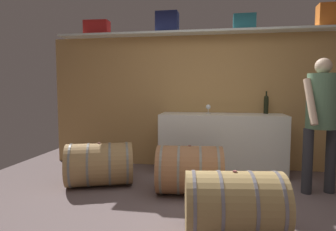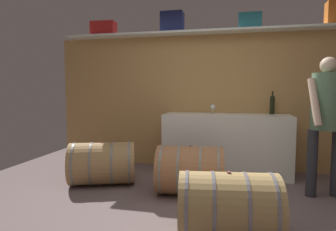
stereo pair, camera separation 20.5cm
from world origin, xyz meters
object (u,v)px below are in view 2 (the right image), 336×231
object	(u,v)px
toolcase_red	(104,29)
wine_barrel_near	(228,205)
toolcase_navy	(172,23)
wine_bottle_dark	(272,104)
wine_glass	(213,107)
work_cabinet	(226,144)
wine_barrel_flank	(190,170)
winemaker_pouring	(327,112)
toolcase_teal	(250,22)
wine_barrel_far	(102,163)

from	to	relation	value
toolcase_red	wine_barrel_near	size ratio (longest dim) A/B	0.44
toolcase_navy	wine_bottle_dark	distance (m)	2.02
wine_glass	work_cabinet	bearing A→B (deg)	-6.29
wine_barrel_flank	winemaker_pouring	world-z (taller)	winemaker_pouring
toolcase_red	toolcase_teal	xyz separation A→B (m)	(2.39, 0.00, -0.00)
wine_bottle_dark	wine_barrel_far	xyz separation A→B (m)	(-2.29, -1.07, -0.78)
wine_barrel_flank	wine_glass	bearing A→B (deg)	74.22
wine_barrel_near	wine_barrel_far	size ratio (longest dim) A/B	0.92
toolcase_red	work_cabinet	size ratio (longest dim) A/B	0.22
wine_bottle_dark	wine_barrel_far	distance (m)	2.64
wine_barrel_far	toolcase_navy	bearing A→B (deg)	35.91
toolcase_navy	toolcase_teal	bearing A→B (deg)	0.44
toolcase_navy	wine_barrel_flank	size ratio (longest dim) A/B	0.41
wine_glass	wine_bottle_dark	bearing A→B (deg)	10.42
toolcase_teal	wine_barrel_near	distance (m)	2.98
work_cabinet	winemaker_pouring	distance (m)	1.49
toolcase_navy	wine_bottle_dark	xyz separation A→B (m)	(1.55, -0.02, -1.29)
wine_bottle_dark	wine_barrel_flank	world-z (taller)	wine_bottle_dark
toolcase_teal	toolcase_red	bearing A→B (deg)	-178.67
wine_barrel_far	wine_barrel_near	bearing A→B (deg)	-52.75
winemaker_pouring	wine_barrel_far	bearing A→B (deg)	-10.48
toolcase_red	wine_bottle_dark	distance (m)	3.01
winemaker_pouring	toolcase_teal	bearing A→B (deg)	-60.55
winemaker_pouring	work_cabinet	bearing A→B (deg)	-44.91
wine_barrel_flank	winemaker_pouring	xyz separation A→B (m)	(1.58, 0.29, 0.72)
wine_glass	wine_barrel_near	world-z (taller)	wine_glass
toolcase_red	toolcase_navy	distance (m)	1.19
toolcase_red	wine_bottle_dark	xyz separation A→B (m)	(2.74, -0.02, -1.25)
toolcase_navy	wine_glass	size ratio (longest dim) A/B	2.45
toolcase_navy	wine_glass	distance (m)	1.51
toolcase_navy	wine_barrel_near	size ratio (longest dim) A/B	0.38
work_cabinet	wine_barrel_far	xyz separation A→B (m)	(-1.62, -0.88, -0.17)
toolcase_navy	toolcase_teal	distance (m)	1.20
wine_barrel_flank	winemaker_pouring	bearing A→B (deg)	5.13
winemaker_pouring	wine_barrel_near	bearing A→B (deg)	35.11
wine_glass	wine_barrel_flank	size ratio (longest dim) A/B	0.17
toolcase_red	wine_barrel_near	xyz separation A→B (m)	(2.16, -2.18, -2.02)
toolcase_navy	toolcase_teal	xyz separation A→B (m)	(1.20, 0.00, -0.05)
work_cabinet	wine_barrel_near	distance (m)	1.99
work_cabinet	wine_bottle_dark	world-z (taller)	wine_bottle_dark
toolcase_teal	wine_bottle_dark	distance (m)	1.29
toolcase_navy	wine_barrel_flank	bearing A→B (deg)	-67.69
work_cabinet	winemaker_pouring	size ratio (longest dim) A/B	1.13
wine_glass	wine_barrel_flank	xyz separation A→B (m)	(-0.19, -1.02, -0.71)
wine_barrel_near	wine_barrel_far	bearing A→B (deg)	139.54
toolcase_red	work_cabinet	bearing A→B (deg)	-8.06
toolcase_navy	wine_glass	world-z (taller)	toolcase_navy
toolcase_teal	wine_glass	size ratio (longest dim) A/B	2.33
wine_barrel_near	toolcase_red	bearing A→B (deg)	126.93
toolcase_navy	wine_barrel_near	xyz separation A→B (m)	(0.97, -2.18, -2.06)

